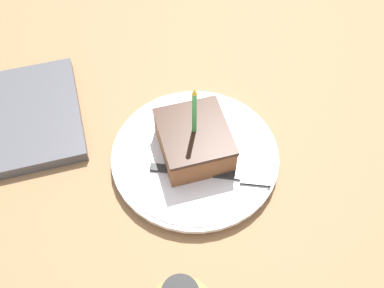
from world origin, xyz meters
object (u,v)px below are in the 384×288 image
(fork, at_px, (219,174))
(cake_slice, at_px, (195,140))
(marble_board, at_px, (1,122))
(plate, at_px, (192,157))

(fork, bearing_deg, cake_slice, -67.44)
(marble_board, bearing_deg, cake_slice, 153.19)
(fork, height_order, marble_board, fork)
(cake_slice, relative_size, fork, 0.80)
(fork, distance_m, marble_board, 0.37)
(fork, xyz_separation_m, marble_board, (0.31, -0.20, -0.01))
(fork, bearing_deg, marble_board, -32.57)
(plate, relative_size, marble_board, 1.01)
(fork, relative_size, marble_board, 0.68)
(marble_board, bearing_deg, fork, 147.43)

